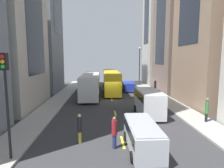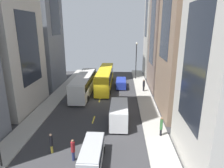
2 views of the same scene
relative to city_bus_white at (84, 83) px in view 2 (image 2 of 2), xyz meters
The scene contains 20 objects.
ground_plane 4.69m from the city_bus_white, 44.10° to the right, with size 41.26×41.26×0.00m, color #333335.
sidewalk_west 5.55m from the city_bus_white, 145.47° to the right, with size 2.60×44.00×0.15m, color #9E9B93.
sidewalk_east 10.96m from the city_bus_white, 15.87° to the right, with size 2.60×44.00×0.15m, color #9E9B93.
lane_stripe_1 17.34m from the city_bus_white, 79.82° to the right, with size 0.16×2.00×0.01m, color yellow.
lane_stripe_2 10.60m from the city_bus_white, 72.99° to the right, with size 0.16×2.00×0.01m, color yellow.
lane_stripe_3 4.69m from the city_bus_white, 44.10° to the right, with size 0.16×2.00×0.01m, color yellow.
lane_stripe_4 5.45m from the city_bus_white, 53.06° to the left, with size 0.16×2.00×0.01m, color yellow.
lane_stripe_5 11.63m from the city_bus_white, 74.59° to the left, with size 0.16×2.00×0.01m, color yellow.
lane_stripe_6 18.41m from the city_bus_white, 80.42° to the left, with size 0.16×2.00×0.01m, color yellow.
building_east_2 18.09m from the city_bus_white, 15.63° to the left, with size 7.04×9.27×21.09m.
city_bus_white is the anchor object (origin of this frame).
streetcar_yellow 5.20m from the city_bus_white, 50.78° to the left, with size 2.70×13.76×3.59m.
delivery_van_white 12.65m from the city_bus_white, 60.22° to the right, with size 2.25×5.03×2.58m.
car_blue_0 7.71m from the city_bus_white, 33.00° to the left, with size 2.07×4.62×1.56m.
car_silver_1 18.58m from the city_bus_white, 77.12° to the right, with size 1.88×4.67×1.71m.
pedestrian_crossing_mid 10.63m from the city_bus_white, ahead, with size 0.40×0.40×2.14m.
pedestrian_walking_far 17.99m from the city_bus_white, 82.24° to the right, with size 0.35×0.35×2.06m.
pedestrian_crossing_near 16.90m from the city_bus_white, 89.46° to the right, with size 0.30×0.30×2.01m.
pedestrian_waiting_curb 17.29m from the city_bus_white, 51.34° to the right, with size 0.30×0.30×2.12m.
streetlamp_near 14.48m from the city_bus_white, 47.50° to the left, with size 0.44×0.44×7.95m.
Camera 2 is at (3.55, -29.33, 11.32)m, focal length 31.39 mm.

